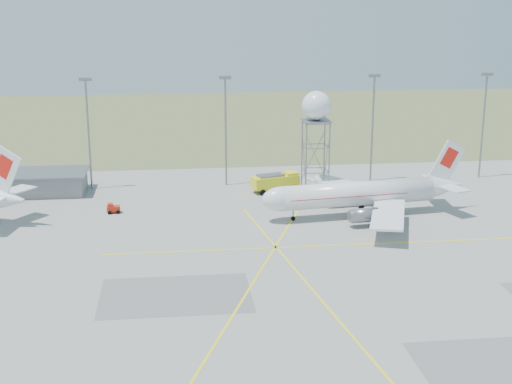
{
  "coord_description": "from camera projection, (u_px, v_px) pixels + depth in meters",
  "views": [
    {
      "loc": [
        -19.69,
        -64.31,
        34.37
      ],
      "look_at": [
        -7.39,
        40.0,
        5.57
      ],
      "focal_mm": 50.0,
      "sensor_mm": 36.0,
      "label": 1
    }
  ],
  "objects": [
    {
      "name": "building_grey",
      "position": [
        34.0,
        183.0,
        128.6
      ],
      "size": [
        19.0,
        10.0,
        3.9
      ],
      "color": "gray",
      "rests_on": "ground"
    },
    {
      "name": "fire_truck",
      "position": [
        276.0,
        183.0,
        129.85
      ],
      "size": [
        9.05,
        5.24,
        3.44
      ],
      "rotation": [
        0.0,
        0.0,
        0.27
      ],
      "color": "yellow",
      "rests_on": "ground"
    },
    {
      "name": "grass_strip",
      "position": [
        241.0,
        119.0,
        206.99
      ],
      "size": [
        400.0,
        120.0,
        0.03
      ],
      "primitive_type": "cube",
      "color": "#546235",
      "rests_on": "ground"
    },
    {
      "name": "mast_d",
      "position": [
        484.0,
        117.0,
        137.44
      ],
      "size": [
        2.2,
        0.5,
        20.5
      ],
      "color": "slate",
      "rests_on": "ground"
    },
    {
      "name": "mast_a",
      "position": [
        88.0,
        124.0,
        128.98
      ],
      "size": [
        2.2,
        0.5,
        20.5
      ],
      "color": "slate",
      "rests_on": "ground"
    },
    {
      "name": "mast_b",
      "position": [
        226.0,
        122.0,
        131.8
      ],
      "size": [
        2.2,
        0.5,
        20.5
      ],
      "color": "slate",
      "rests_on": "ground"
    },
    {
      "name": "mast_c",
      "position": [
        373.0,
        119.0,
        134.96
      ],
      "size": [
        2.2,
        0.5,
        20.5
      ],
      "color": "slate",
      "rests_on": "ground"
    },
    {
      "name": "ground",
      "position": [
        373.0,
        345.0,
        72.91
      ],
      "size": [
        400.0,
        400.0,
        0.0
      ],
      "primitive_type": "plane",
      "color": "gray",
      "rests_on": "ground"
    },
    {
      "name": "radar_tower",
      "position": [
        316.0,
        137.0,
        125.8
      ],
      "size": [
        5.15,
        5.15,
        18.63
      ],
      "color": "slate",
      "rests_on": "ground"
    },
    {
      "name": "baggage_tug",
      "position": [
        113.0,
        209.0,
        117.19
      ],
      "size": [
        2.3,
        1.95,
        1.66
      ],
      "rotation": [
        0.0,
        0.0,
        0.13
      ],
      "color": "red",
      "rests_on": "ground"
    },
    {
      "name": "airliner_main",
      "position": [
        361.0,
        194.0,
        115.08
      ],
      "size": [
        34.75,
        33.56,
        11.83
      ],
      "rotation": [
        0.0,
        0.0,
        3.27
      ],
      "color": "white",
      "rests_on": "ground"
    }
  ]
}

